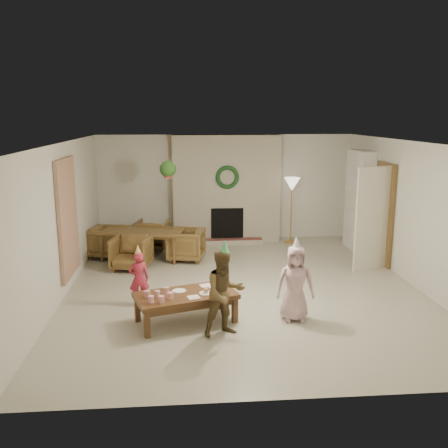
{
  "coord_description": "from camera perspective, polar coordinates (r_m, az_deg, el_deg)",
  "views": [
    {
      "loc": [
        -1.01,
        -8.11,
        2.94
      ],
      "look_at": [
        -0.3,
        0.4,
        1.05
      ],
      "focal_mm": 39.55,
      "sensor_mm": 36.0,
      "label": 1
    }
  ],
  "objects": [
    {
      "name": "bookshelf_shelf_a",
      "position": [
        11.37,
        15.04,
        -0.61
      ],
      "size": [
        0.3,
        0.92,
        0.03
      ],
      "primitive_type": "cube",
      "color": "white",
      "rests_on": "bookshelf_carcass"
    },
    {
      "name": "books_row_lower",
      "position": [
        11.2,
        15.24,
        -0.08
      ],
      "size": [
        0.2,
        0.4,
        0.24
      ],
      "primitive_type": "cube",
      "color": "#AD3A20",
      "rests_on": "bookshelf_shelf_a"
    },
    {
      "name": "hanging_plant_foliage",
      "position": [
        9.67,
        -6.5,
        6.34
      ],
      "size": [
        0.32,
        0.32,
        0.32
      ],
      "primitive_type": "sphere",
      "color": "#204717",
      "rests_on": "hanging_plant_pot"
    },
    {
      "name": "hanging_plant_pot",
      "position": [
        9.68,
        -6.48,
        5.64
      ],
      "size": [
        0.16,
        0.16,
        0.12
      ],
      "primitive_type": "cylinder",
      "color": "#973730",
      "rests_on": "hanging_plant_cord"
    },
    {
      "name": "books_row_mid",
      "position": [
        11.3,
        15.02,
        2.12
      ],
      "size": [
        0.2,
        0.44,
        0.24
      ],
      "primitive_type": "cube",
      "color": "#285794",
      "rests_on": "bookshelf_shelf_b"
    },
    {
      "name": "plate_b",
      "position": [
        7.15,
        -2.09,
        -7.98
      ],
      "size": [
        0.25,
        0.25,
        0.01
      ],
      "primitive_type": "cylinder",
      "rotation": [
        0.0,
        0.0,
        0.31
      ],
      "color": "white",
      "rests_on": "coffee_table_top"
    },
    {
      "name": "party_hat_plaid",
      "position": [
        6.5,
        0.07,
        -2.66
      ],
      "size": [
        0.14,
        0.14,
        0.2
      ],
      "primitive_type": "cone",
      "rotation": [
        0.0,
        0.0,
        -0.02
      ],
      "color": "#52C06F",
      "rests_on": "child_plaid"
    },
    {
      "name": "bookshelf_shelf_c",
      "position": [
        11.22,
        15.27,
        3.38
      ],
      "size": [
        0.3,
        0.92,
        0.03
      ],
      "primitive_type": "cube",
      "color": "white",
      "rests_on": "bookshelf_carcass"
    },
    {
      "name": "dining_table",
      "position": [
        10.44,
        -9.4,
        -2.37
      ],
      "size": [
        1.85,
        1.28,
        0.59
      ],
      "primitive_type": "imported",
      "rotation": [
        0.0,
        0.0,
        -0.21
      ],
      "color": "brown",
      "rests_on": "floor"
    },
    {
      "name": "napkin_right",
      "position": [
        7.46,
        -2.12,
        -7.12
      ],
      "size": [
        0.21,
        0.21,
        0.01
      ],
      "primitive_type": "cube",
      "rotation": [
        0.0,
        0.0,
        0.31
      ],
      "color": "#FFBBC4",
      "rests_on": "coffee_table_top"
    },
    {
      "name": "coffee_leg_fr",
      "position": [
        7.22,
        1.25,
        -9.95
      ],
      "size": [
        0.1,
        0.1,
        0.37
      ],
      "primitive_type": "cube",
      "rotation": [
        0.0,
        0.0,
        0.31
      ],
      "color": "#56351C",
      "rests_on": "floor"
    },
    {
      "name": "party_hat_red",
      "position": [
        7.74,
        -9.93,
        -2.96
      ],
      "size": [
        0.14,
        0.14,
        0.16
      ],
      "primitive_type": "cone",
      "rotation": [
        0.0,
        0.0,
        -0.18
      ],
      "color": "#DDE64C",
      "rests_on": "child_red"
    },
    {
      "name": "plate_a",
      "position": [
        7.27,
        -5.2,
        -7.69
      ],
      "size": [
        0.25,
        0.25,
        0.01
      ],
      "primitive_type": "cylinder",
      "rotation": [
        0.0,
        0.0,
        0.31
      ],
      "color": "white",
      "rests_on": "coffee_table_top"
    },
    {
      "name": "floor",
      "position": [
        8.69,
        2.21,
        -7.31
      ],
      "size": [
        7.0,
        7.0,
        0.0
      ],
      "primitive_type": "plane",
      "color": "#B7B29E",
      "rests_on": "ground"
    },
    {
      "name": "child_plaid",
      "position": [
        6.7,
        0.07,
        -7.98
      ],
      "size": [
        0.7,
        0.62,
        1.2
      ],
      "primitive_type": "imported",
      "rotation": [
        0.0,
        0.0,
        0.33
      ],
      "color": "brown",
      "rests_on": "floor"
    },
    {
      "name": "party_hat_pink",
      "position": [
        7.09,
        8.38,
        -2.18
      ],
      "size": [
        0.18,
        0.18,
        0.2
      ],
      "primitive_type": "cone",
      "rotation": [
        0.0,
        0.0,
        -0.24
      ],
      "color": "silver",
      "rests_on": "child_pink"
    },
    {
      "name": "coffee_table_top",
      "position": [
        7.18,
        -4.46,
        -8.25
      ],
      "size": [
        1.57,
        1.11,
        0.07
      ],
      "primitive_type": "cube",
      "rotation": [
        0.0,
        0.0,
        0.31
      ],
      "color": "#56351C",
      "rests_on": "floor"
    },
    {
      "name": "fireplace_hearth",
      "position": [
        11.48,
        0.43,
        -2.06
      ],
      "size": [
        1.6,
        0.3,
        0.12
      ],
      "primitive_type": "cube",
      "color": "maroon",
      "rests_on": "floor"
    },
    {
      "name": "door_frame",
      "position": [
        10.3,
        17.99,
        1.12
      ],
      "size": [
        0.05,
        0.86,
        2.04
      ],
      "primitive_type": "cube",
      "color": "brown",
      "rests_on": "floor"
    },
    {
      "name": "cup_c",
      "position": [
        6.84,
        -7.23,
        -8.64
      ],
      "size": [
        0.1,
        0.1,
        0.1
      ],
      "primitive_type": "cylinder",
      "rotation": [
        0.0,
        0.0,
        0.31
      ],
      "color": "white",
      "rests_on": "coffee_table_top"
    },
    {
      "name": "dining_chair_far",
      "position": [
        11.12,
        -8.31,
        -1.25
      ],
      "size": [
        0.84,
        0.85,
        0.65
      ],
      "primitive_type": "imported",
      "rotation": [
        0.0,
        0.0,
        2.93
      ],
      "color": "brown",
      "rests_on": "floor"
    },
    {
      "name": "child_red",
      "position": [
        7.88,
        -9.8,
        -6.26
      ],
      "size": [
        0.35,
        0.26,
        0.87
      ],
      "primitive_type": "imported",
      "rotation": [
        0.0,
        0.0,
        3.31
      ],
      "color": "#AB2438",
      "rests_on": "floor"
    },
    {
      "name": "napkin_left",
      "position": [
        7.01,
        -3.53,
        -8.45
      ],
      "size": [
        0.21,
        0.21,
        0.01
      ],
      "primitive_type": "cube",
      "rotation": [
        0.0,
        0.0,
        0.31
      ],
      "color": "#FFBBC4",
      "rests_on": "coffee_table_top"
    },
    {
      "name": "cup_e",
      "position": [
        6.96,
        -6.2,
        -8.24
      ],
      "size": [
        0.1,
        0.1,
        0.1
      ],
      "primitive_type": "cylinder",
      "rotation": [
        0.0,
        0.0,
        0.31
      ],
      "color": "white",
      "rests_on": "coffee_table_top"
    },
    {
      "name": "door_leaf",
      "position": [
        9.82,
        16.78,
        0.55
      ],
      "size": [
        0.77,
        0.32,
        2.0
      ],
      "primitive_type": "cube",
      "rotation": [
        0.0,
        0.0,
        -1.22
      ],
      "color": "beige",
      "rests_on": "floor"
    },
    {
      "name": "dining_chair_left",
      "position": [
        10.66,
        -13.22,
        -2.04
      ],
      "size": [
        0.85,
        0.84,
        0.65
      ],
      "primitive_type": "imported",
      "rotation": [
        0.0,
        0.0,
        1.36
      ],
      "color": "brown",
      "rests_on": "floor"
    },
    {
      "name": "coffee_leg_br",
      "position": [
        7.72,
        -0.5,
        -8.44
      ],
      "size": [
        0.1,
        0.1,
        0.37
      ],
      "primitive_type": "cube",
      "rotation": [
        0.0,
        0.0,
        0.31
      ],
      "color": "#56351C",
      "rests_on": "floor"
    },
    {
      "name": "fireplace_wreath",
      "position": [
        11.31,
        0.39,
        5.42
      ],
      "size": [
        0.54,
        0.1,
        0.54
      ],
      "primitive_type": "torus",
      "rotation": [
        1.57,
        0.0,
        0.0
      ],
      "color": "#173F1D",
      "rests_on": "fireplace_mass"
    },
    {
      "name": "dining_chair_near",
      "position": [
        9.75,
        -10.66,
        -3.29
      ],
      "size": [
        0.84,
        0.85,
        0.65
      ],
      "primitive_type": "imported",
      "rotation": [
        0.0,
        0.0,
        -0.21
      ],
      "color": "brown",
      "rests_on": "floor"
    },
    {
      "name": "ceiling",
      "position": [
        8.19,
        2.36,
        9.39
      ],
      "size": [
        7.0,
        7.0,
        0.0
      ],
      "primitive_type": "plane",
      "rotation": [
        3.14,
        0.0,
        0.0
      ],
      "color": "white",
      "rests_on": "wall_back"
    },
    {
      "name": "child_pink",
      "position": [
        7.26,
        8.23,
        -6.8
      ],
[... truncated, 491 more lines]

